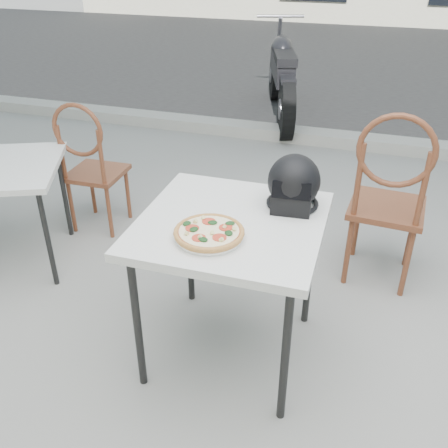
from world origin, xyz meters
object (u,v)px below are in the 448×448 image
(cafe_table_main, at_px, (231,234))
(motorcycle, at_px, (281,77))
(cafe_chair_main, at_px, (389,192))
(cafe_chair_side, at_px, (89,161))
(pizza, at_px, (209,232))
(plate, at_px, (209,236))
(helmet, at_px, (294,185))

(cafe_table_main, bearing_deg, motorcycle, 98.44)
(cafe_chair_main, height_order, cafe_chair_side, cafe_chair_main)
(pizza, bearing_deg, motorcycle, 97.47)
(motorcycle, bearing_deg, cafe_chair_side, -120.12)
(plate, height_order, helmet, helmet)
(cafe_chair_main, bearing_deg, pizza, 58.60)
(cafe_chair_main, relative_size, cafe_chair_side, 1.14)
(plate, relative_size, cafe_chair_main, 0.33)
(cafe_table_main, height_order, motorcycle, motorcycle)
(cafe_table_main, xyz_separation_m, pizza, (-0.04, -0.17, 0.10))
(cafe_table_main, height_order, helmet, helmet)
(cafe_chair_main, xyz_separation_m, motorcycle, (-1.26, 3.01, -0.15))
(plate, distance_m, cafe_chair_main, 1.27)
(plate, distance_m, motorcycle, 4.08)
(pizza, height_order, motorcycle, motorcycle)
(plate, height_order, pizza, pizza)
(cafe_table_main, xyz_separation_m, plate, (-0.04, -0.17, 0.08))
(cafe_table_main, xyz_separation_m, helmet, (0.23, 0.22, 0.18))
(helmet, distance_m, motorcycle, 3.76)
(helmet, distance_m, cafe_chair_main, 0.82)
(cafe_chair_main, xyz_separation_m, cafe_chair_side, (-1.97, 0.04, -0.08))
(plate, bearing_deg, cafe_chair_main, 54.55)
(cafe_chair_side, bearing_deg, helmet, 154.45)
(plate, relative_size, helmet, 1.34)
(helmet, height_order, cafe_chair_main, cafe_chair_main)
(cafe_table_main, distance_m, cafe_chair_main, 1.10)
(plate, xyz_separation_m, pizza, (-0.00, 0.00, 0.02))
(cafe_chair_main, height_order, motorcycle, cafe_chair_main)
(pizza, height_order, cafe_chair_side, cafe_chair_side)
(helmet, xyz_separation_m, cafe_chair_main, (0.45, 0.63, -0.27))
(plate, xyz_separation_m, motorcycle, (-0.53, 4.03, -0.32))
(pizza, relative_size, cafe_chair_side, 0.41)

